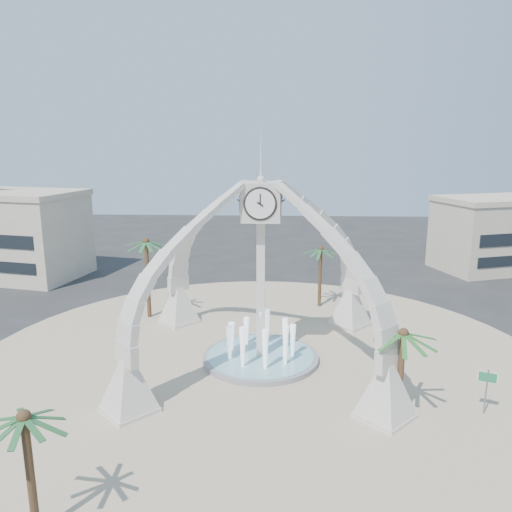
{
  "coord_description": "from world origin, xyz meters",
  "views": [
    {
      "loc": [
        1.19,
        -32.03,
        14.77
      ],
      "look_at": [
        -0.41,
        2.0,
        6.98
      ],
      "focal_mm": 35.0,
      "sensor_mm": 36.0,
      "label": 1
    }
  ],
  "objects_px": {
    "fountain": "(261,357)",
    "palm_west": "(146,243)",
    "clock_tower": "(261,270)",
    "palm_north": "(321,249)",
    "palm_south": "(24,419)",
    "palm_east": "(403,334)",
    "street_sign": "(487,383)"
  },
  "relations": [
    {
      "from": "palm_west",
      "to": "fountain",
      "type": "bearing_deg",
      "value": -39.98
    },
    {
      "from": "fountain",
      "to": "palm_east",
      "type": "bearing_deg",
      "value": -41.3
    },
    {
      "from": "fountain",
      "to": "street_sign",
      "type": "xyz_separation_m",
      "value": [
        12.65,
        -6.43,
        1.63
      ]
    },
    {
      "from": "palm_north",
      "to": "street_sign",
      "type": "bearing_deg",
      "value": -67.28
    },
    {
      "from": "palm_south",
      "to": "street_sign",
      "type": "relative_size",
      "value": 2.11
    },
    {
      "from": "fountain",
      "to": "clock_tower",
      "type": "bearing_deg",
      "value": -90.0
    },
    {
      "from": "palm_west",
      "to": "palm_north",
      "type": "bearing_deg",
      "value": 13.79
    },
    {
      "from": "clock_tower",
      "to": "fountain",
      "type": "bearing_deg",
      "value": 90.0
    },
    {
      "from": "fountain",
      "to": "palm_north",
      "type": "xyz_separation_m",
      "value": [
        4.95,
        11.97,
        5.08
      ]
    },
    {
      "from": "palm_east",
      "to": "palm_north",
      "type": "xyz_separation_m",
      "value": [
        -2.89,
        18.85,
        0.53
      ]
    },
    {
      "from": "clock_tower",
      "to": "palm_east",
      "type": "xyz_separation_m",
      "value": [
        7.84,
        -6.88,
        -1.65
      ]
    },
    {
      "from": "clock_tower",
      "to": "street_sign",
      "type": "relative_size",
      "value": 6.68
    },
    {
      "from": "fountain",
      "to": "palm_east",
      "type": "height_order",
      "value": "palm_east"
    },
    {
      "from": "palm_south",
      "to": "street_sign",
      "type": "xyz_separation_m",
      "value": [
        20.66,
        9.69,
        -3.05
      ]
    },
    {
      "from": "palm_south",
      "to": "palm_west",
      "type": "bearing_deg",
      "value": 94.49
    },
    {
      "from": "palm_north",
      "to": "fountain",
      "type": "bearing_deg",
      "value": -112.47
    },
    {
      "from": "fountain",
      "to": "street_sign",
      "type": "relative_size",
      "value": 2.98
    },
    {
      "from": "palm_west",
      "to": "palm_north",
      "type": "height_order",
      "value": "palm_west"
    },
    {
      "from": "palm_north",
      "to": "palm_west",
      "type": "bearing_deg",
      "value": -166.21
    },
    {
      "from": "palm_west",
      "to": "palm_north",
      "type": "distance_m",
      "value": 15.36
    },
    {
      "from": "clock_tower",
      "to": "fountain",
      "type": "xyz_separation_m",
      "value": [
        0.0,
        0.0,
        -6.2
      ]
    },
    {
      "from": "fountain",
      "to": "palm_west",
      "type": "bearing_deg",
      "value": 140.02
    },
    {
      "from": "fountain",
      "to": "palm_west",
      "type": "distance_m",
      "value": 14.4
    },
    {
      "from": "palm_south",
      "to": "street_sign",
      "type": "height_order",
      "value": "palm_south"
    },
    {
      "from": "clock_tower",
      "to": "palm_west",
      "type": "bearing_deg",
      "value": 140.02
    },
    {
      "from": "palm_north",
      "to": "palm_east",
      "type": "bearing_deg",
      "value": -81.3
    },
    {
      "from": "fountain",
      "to": "palm_south",
      "type": "bearing_deg",
      "value": -116.4
    },
    {
      "from": "clock_tower",
      "to": "palm_north",
      "type": "height_order",
      "value": "clock_tower"
    },
    {
      "from": "palm_south",
      "to": "fountain",
      "type": "bearing_deg",
      "value": 63.6
    },
    {
      "from": "clock_tower",
      "to": "palm_east",
      "type": "height_order",
      "value": "clock_tower"
    },
    {
      "from": "palm_south",
      "to": "clock_tower",
      "type": "bearing_deg",
      "value": 63.6
    },
    {
      "from": "clock_tower",
      "to": "palm_east",
      "type": "relative_size",
      "value": 3.23
    }
  ]
}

